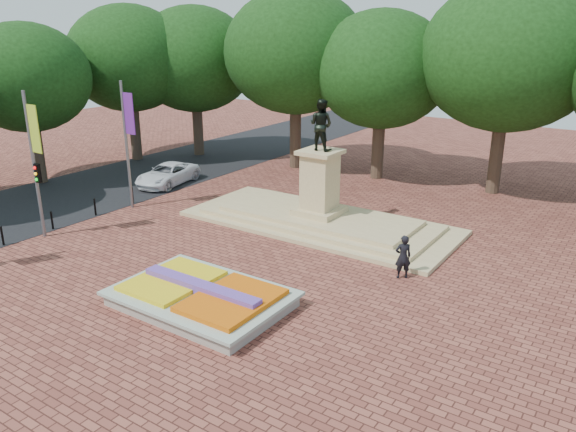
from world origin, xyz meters
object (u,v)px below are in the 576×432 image
object	(u,v)px
flower_bed	(202,297)
van	(167,174)
pedestrian	(403,257)
monument	(319,208)

from	to	relation	value
flower_bed	van	distance (m)	17.07
van	pedestrian	world-z (taller)	pedestrian
pedestrian	flower_bed	bearing A→B (deg)	10.59
flower_bed	pedestrian	world-z (taller)	pedestrian
flower_bed	monument	distance (m)	10.07
monument	pedestrian	size ratio (longest dim) A/B	7.58
van	pedestrian	distance (m)	18.72
van	pedestrian	size ratio (longest dim) A/B	2.58
flower_bed	pedestrian	size ratio (longest dim) A/B	3.41
monument	pedestrian	distance (m)	7.12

